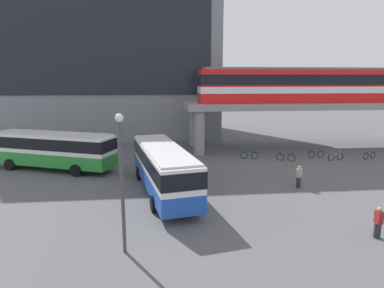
# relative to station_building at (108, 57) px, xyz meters

# --- Properties ---
(ground_plane) EXTENTS (120.00, 120.00, 0.00)m
(ground_plane) POSITION_rel_station_building_xyz_m (8.45, -19.67, -10.93)
(ground_plane) COLOR #515156
(station_building) EXTENTS (29.97, 15.25, 21.85)m
(station_building) POSITION_rel_station_building_xyz_m (0.00, 0.00, 0.00)
(station_building) COLOR slate
(station_building) RESTS_ON ground_plane
(elevated_platform) EXTENTS (30.51, 6.57, 5.16)m
(elevated_platform) POSITION_rel_station_building_xyz_m (25.22, -12.85, -6.46)
(elevated_platform) COLOR gray
(elevated_platform) RESTS_ON ground_plane
(train) EXTENTS (24.16, 2.96, 3.84)m
(train) POSITION_rel_station_building_xyz_m (23.48, -12.85, -3.79)
(train) COLOR red
(train) RESTS_ON elevated_platform
(bus_main) EXTENTS (4.60, 11.32, 3.22)m
(bus_main) POSITION_rel_station_building_xyz_m (7.27, -26.58, -8.94)
(bus_main) COLOR #1E4CB2
(bus_main) RESTS_ON ground_plane
(bus_secondary) EXTENTS (11.19, 6.49, 3.22)m
(bus_secondary) POSITION_rel_station_building_xyz_m (-2.11, -19.71, -8.94)
(bus_secondary) COLOR #268C33
(bus_secondary) RESTS_ON ground_plane
(bicycle_brown) EXTENTS (1.69, 0.70, 1.04)m
(bicycle_brown) POSITION_rel_station_building_xyz_m (27.63, -18.88, -10.57)
(bicycle_brown) COLOR black
(bicycle_brown) RESTS_ON ground_plane
(bicycle_silver) EXTENTS (1.76, 0.43, 1.04)m
(bicycle_silver) POSITION_rel_station_building_xyz_m (24.02, -19.07, -10.57)
(bicycle_silver) COLOR black
(bicycle_silver) RESTS_ON ground_plane
(bicycle_green) EXTENTS (1.77, 0.40, 1.04)m
(bicycle_green) POSITION_rel_station_building_xyz_m (15.86, -17.57, -10.57)
(bicycle_green) COLOR black
(bicycle_green) RESTS_ON ground_plane
(bicycle_red) EXTENTS (1.77, 0.39, 1.04)m
(bicycle_red) POSITION_rel_station_building_xyz_m (22.67, -17.85, -10.57)
(bicycle_red) COLOR black
(bicycle_red) RESTS_ON ground_plane
(bicycle_blue) EXTENTS (1.65, 0.81, 1.04)m
(bicycle_blue) POSITION_rel_station_building_xyz_m (19.14, -18.77, -10.57)
(bicycle_blue) COLOR black
(bicycle_blue) RESTS_ON ground_plane
(pedestrian_by_bike_rack) EXTENTS (0.47, 0.39, 1.63)m
(pedestrian_by_bike_rack) POSITION_rel_station_building_xyz_m (17.00, -26.53, -10.16)
(pedestrian_by_bike_rack) COLOR #26262D
(pedestrian_by_bike_rack) RESTS_ON ground_plane
(pedestrian_near_building) EXTENTS (0.42, 0.48, 1.63)m
(pedestrian_near_building) POSITION_rel_station_building_xyz_m (4.93, -19.34, -10.17)
(pedestrian_near_building) COLOR gray
(pedestrian_near_building) RESTS_ON ground_plane
(pedestrian_waiting_near_stop) EXTENTS (0.32, 0.41, 1.60)m
(pedestrian_waiting_near_stop) POSITION_rel_station_building_xyz_m (17.65, -34.22, -10.18)
(pedestrian_waiting_near_stop) COLOR #26262D
(pedestrian_waiting_near_stop) RESTS_ON ground_plane
(lamp_post) EXTENTS (0.36, 0.36, 6.28)m
(lamp_post) POSITION_rel_station_building_xyz_m (5.41, -34.34, -7.22)
(lamp_post) COLOR #3F3F44
(lamp_post) RESTS_ON ground_plane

